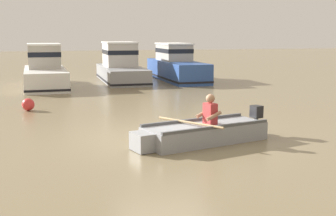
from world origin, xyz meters
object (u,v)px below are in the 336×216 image
at_px(rowboat_with_person, 203,132).
at_px(mooring_buoy, 28,105).
at_px(moored_boat_white, 45,71).
at_px(moored_boat_grey, 121,67).
at_px(moored_boat_blue, 176,66).

bearing_deg(rowboat_with_person, mooring_buoy, 126.61).
bearing_deg(moored_boat_white, mooring_buoy, -93.94).
distance_m(rowboat_with_person, moored_boat_grey, 14.95).
relative_size(moored_boat_white, mooring_buoy, 13.85).
relative_size(moored_boat_white, moored_boat_blue, 0.90).
relative_size(moored_boat_grey, moored_boat_blue, 0.93).
xyz_separation_m(moored_boat_blue, mooring_buoy, (-7.77, -8.86, -0.58)).
relative_size(rowboat_with_person, mooring_buoy, 8.49).
height_order(rowboat_with_person, moored_boat_grey, moored_boat_grey).
distance_m(rowboat_with_person, mooring_buoy, 7.33).
bearing_deg(rowboat_with_person, moored_boat_grey, 89.11).
height_order(moored_boat_blue, mooring_buoy, moored_boat_blue).
xyz_separation_m(rowboat_with_person, moored_boat_grey, (0.23, 14.94, 0.54)).
xyz_separation_m(moored_boat_grey, moored_boat_blue, (3.16, -0.20, 0.00)).
relative_size(rowboat_with_person, moored_boat_blue, 0.55).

